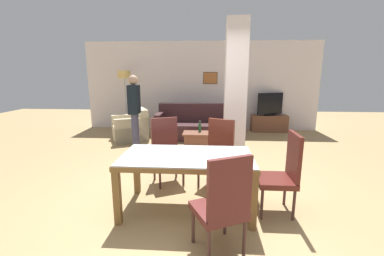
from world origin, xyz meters
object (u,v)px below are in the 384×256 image
(sofa, at_px, (196,127))
(coffee_table, at_px, (196,140))
(dining_table, at_px, (187,166))
(dining_chair_head_right, at_px, (283,171))
(bottle, at_px, (200,128))
(floor_lamp, at_px, (124,80))
(dining_chair_far_right, at_px, (218,151))
(tv_stand, at_px, (269,123))
(dining_chair_near_right, at_px, (223,203))
(armchair, at_px, (132,129))
(dining_chair_far_left, at_px, (167,149))
(standing_person, at_px, (134,107))
(tv_screen, at_px, (270,104))

(sofa, distance_m, coffee_table, 1.01)
(dining_table, bearing_deg, dining_chair_head_right, 0.00)
(bottle, relative_size, floor_lamp, 0.14)
(dining_chair_far_right, height_order, tv_stand, dining_chair_far_right)
(dining_chair_near_right, height_order, coffee_table, dining_chair_near_right)
(armchair, distance_m, coffee_table, 1.90)
(dining_chair_far_right, height_order, dining_chair_head_right, same)
(sofa, distance_m, tv_stand, 2.37)
(dining_table, xyz_separation_m, dining_chair_head_right, (1.20, 0.00, -0.04))
(dining_table, bearing_deg, sofa, 91.13)
(dining_chair_head_right, xyz_separation_m, floor_lamp, (-3.44, 4.46, 1.00))
(dining_chair_far_right, bearing_deg, dining_chair_near_right, 116.98)
(dining_chair_far_left, relative_size, dining_chair_near_right, 1.00)
(dining_chair_near_right, distance_m, sofa, 4.68)
(sofa, bearing_deg, standing_person, 37.29)
(tv_screen, bearing_deg, sofa, -0.41)
(armchair, relative_size, coffee_table, 1.79)
(dining_chair_near_right, xyz_separation_m, armchair, (-2.21, 4.33, -0.26))
(dining_table, bearing_deg, standing_person, 118.22)
(sofa, bearing_deg, dining_table, 91.13)
(dining_chair_head_right, bearing_deg, sofa, 18.67)
(dining_chair_far_right, relative_size, standing_person, 0.61)
(coffee_table, bearing_deg, bottle, 53.12)
(sofa, distance_m, tv_screen, 2.42)
(floor_lamp, bearing_deg, dining_table, -63.32)
(coffee_table, height_order, tv_screen, tv_screen)
(tv_stand, bearing_deg, tv_screen, 0.00)
(sofa, xyz_separation_m, floor_lamp, (-2.16, 0.67, 1.24))
(tv_stand, xyz_separation_m, tv_screen, (0.00, 0.00, 0.58))
(dining_chair_far_left, bearing_deg, standing_person, -85.43)
(dining_chair_far_right, height_order, floor_lamp, floor_lamp)
(dining_chair_far_left, relative_size, armchair, 0.93)
(armchair, xyz_separation_m, tv_screen, (3.89, 1.25, 0.54))
(dining_chair_far_left, bearing_deg, sofa, -121.70)
(sofa, relative_size, standing_person, 1.25)
(dining_chair_head_right, relative_size, sofa, 0.49)
(armchair, bearing_deg, dining_chair_far_left, -178.15)
(coffee_table, xyz_separation_m, tv_screen, (2.12, 1.94, 0.63))
(armchair, height_order, floor_lamp, floor_lamp)
(tv_stand, relative_size, standing_person, 0.62)
(dining_table, height_order, floor_lamp, floor_lamp)
(dining_chair_near_right, height_order, dining_chair_head_right, same)
(dining_chair_far_left, relative_size, tv_stand, 0.98)
(dining_chair_head_right, xyz_separation_m, tv_stand, (0.90, 4.72, -0.30))
(bottle, height_order, tv_screen, tv_screen)
(dining_chair_far_left, bearing_deg, armchair, -87.08)
(dining_chair_far_right, bearing_deg, dining_chair_far_left, 22.37)
(dining_chair_near_right, relative_size, standing_person, 0.61)
(bottle, bearing_deg, sofa, 98.19)
(sofa, relative_size, coffee_table, 3.43)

